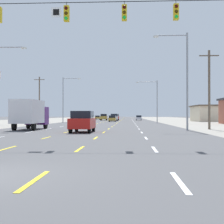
{
  "coord_description": "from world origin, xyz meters",
  "views": [
    {
      "loc": [
        4.04,
        -8.41,
        1.6
      ],
      "look_at": [
        -0.47,
        81.4,
        2.47
      ],
      "focal_mm": 52.86,
      "sensor_mm": 36.0,
      "label": 1
    }
  ],
  "objects": [
    {
      "name": "sedan_far_left_distant_a",
      "position": [
        -7.2,
        111.06,
        0.76
      ],
      "size": [
        1.8,
        4.5,
        1.46
      ],
      "color": "#B28C33",
      "rests_on": "ground"
    },
    {
      "name": "hatchback_center_turn_mid",
      "position": [
        0.04,
        72.58,
        0.78
      ],
      "size": [
        1.72,
        3.9,
        1.54
      ],
      "color": "#B28C33",
      "rests_on": "ground"
    },
    {
      "name": "suv_center_turn_nearest",
      "position": [
        -0.25,
        22.14,
        1.03
      ],
      "size": [
        1.98,
        4.9,
        1.98
      ],
      "color": "red",
      "rests_on": "ground"
    },
    {
      "name": "suv_center_turn_midfar",
      "position": [
        0.0,
        84.36,
        1.03
      ],
      "size": [
        1.98,
        4.9,
        1.98
      ],
      "color": "silver",
      "rests_on": "ground"
    },
    {
      "name": "storefront_right_row_2",
      "position": [
        26.71,
        77.38,
        2.08
      ],
      "size": [
        12.0,
        13.06,
        4.13
      ],
      "color": "beige",
      "rests_on": "ground"
    },
    {
      "name": "streetlight_right_row_1",
      "position": [
        9.62,
        62.26,
        5.32
      ],
      "size": [
        4.65,
        0.26,
        9.0
      ],
      "color": "gray",
      "rests_on": "ground"
    },
    {
      "name": "streetlight_left_row_1",
      "position": [
        -9.77,
        62.26,
        5.66
      ],
      "size": [
        3.94,
        0.26,
        9.82
      ],
      "color": "gray",
      "rests_on": "ground"
    },
    {
      "name": "streetlight_right_row_0",
      "position": [
        9.83,
        26.16,
        5.81
      ],
      "size": [
        3.6,
        0.26,
        10.19
      ],
      "color": "gray",
      "rests_on": "ground"
    },
    {
      "name": "ground_plane",
      "position": [
        0.0,
        66.0,
        0.0
      ],
      "size": [
        572.0,
        572.0,
        0.0
      ],
      "primitive_type": "plane",
      "color": "#4C4C4F"
    },
    {
      "name": "lot_apron_right",
      "position": [
        24.75,
        66.0,
        0.0
      ],
      "size": [
        28.0,
        440.0,
        0.01
      ],
      "primitive_type": "cube",
      "color": "gray",
      "rests_on": "ground"
    },
    {
      "name": "lot_apron_left",
      "position": [
        -24.75,
        66.0,
        0.0
      ],
      "size": [
        28.0,
        440.0,
        0.01
      ],
      "primitive_type": "cube",
      "color": "gray",
      "rests_on": "ground"
    },
    {
      "name": "hatchback_far_right_farther",
      "position": [
        7.18,
        93.39,
        0.78
      ],
      "size": [
        1.72,
        3.9,
        1.54
      ],
      "color": "silver",
      "rests_on": "ground"
    },
    {
      "name": "utility_pole_left_row_1",
      "position": [
        -15.0,
        60.99,
        5.09
      ],
      "size": [
        2.2,
        0.26,
        9.8
      ],
      "color": "brown",
      "rests_on": "ground"
    },
    {
      "name": "signal_span_wire",
      "position": [
        0.43,
        11.07,
        5.43
      ],
      "size": [
        25.23,
        0.53,
        9.2
      ],
      "color": "brown",
      "rests_on": "ground"
    },
    {
      "name": "suv_inner_left_far",
      "position": [
        -3.55,
        92.71,
        1.03
      ],
      "size": [
        1.98,
        4.9,
        1.98
      ],
      "color": "#B28C33",
      "rests_on": "ground"
    },
    {
      "name": "utility_pole_right_row_0",
      "position": [
        13.12,
        29.12,
        4.65
      ],
      "size": [
        2.2,
        0.26,
        8.91
      ],
      "color": "brown",
      "rests_on": "ground"
    },
    {
      "name": "box_truck_far_left_near",
      "position": [
        -6.85,
        27.51,
        1.84
      ],
      "size": [
        2.4,
        7.2,
        3.23
      ],
      "color": "#4C196B",
      "rests_on": "ground"
    },
    {
      "name": "sedan_far_left_distant_b",
      "position": [
        -6.81,
        129.73,
        0.76
      ],
      "size": [
        1.8,
        4.5,
        1.46
      ],
      "color": "#4C196B",
      "rests_on": "ground"
    },
    {
      "name": "lane_markings",
      "position": [
        0.0,
        104.5,
        0.01
      ],
      "size": [
        10.64,
        227.6,
        0.01
      ],
      "color": "white",
      "rests_on": "ground"
    },
    {
      "name": "suv_center_turn_farthest",
      "position": [
        0.05,
        94.67,
        1.03
      ],
      "size": [
        1.98,
        4.9,
        1.98
      ],
      "color": "red",
      "rests_on": "ground"
    }
  ]
}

